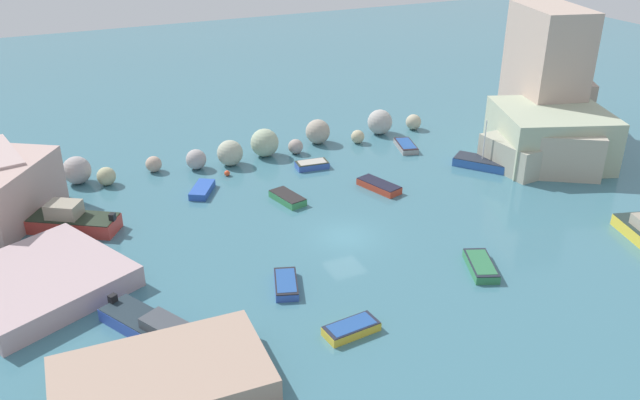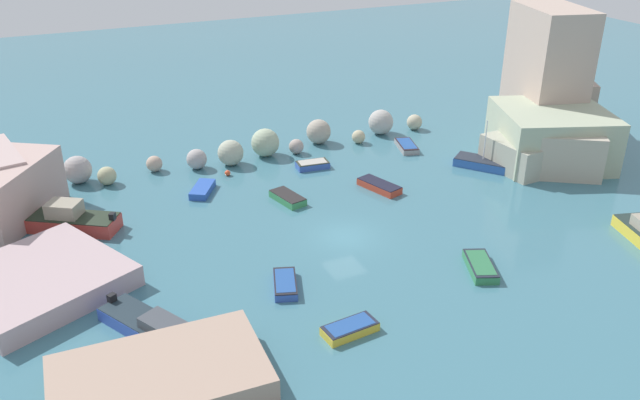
# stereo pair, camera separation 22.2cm
# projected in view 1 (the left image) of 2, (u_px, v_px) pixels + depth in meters

# --- Properties ---
(cove_water) EXTENTS (160.00, 160.00, 0.00)m
(cove_water) POSITION_uv_depth(u_px,v_px,m) (345.00, 237.00, 45.07)
(cove_water) COLOR teal
(cove_water) RESTS_ON ground
(cliff_headland_right) EXTENTS (18.89, 19.38, 12.20)m
(cliff_headland_right) POSITION_uv_depth(u_px,v_px,m) (549.00, 109.00, 59.18)
(cliff_headland_right) COLOR #AAB396
(cliff_headland_right) RESTS_ON ground
(rock_breakwater) EXTENTS (36.32, 3.86, 2.49)m
(rock_breakwater) POSITION_uv_depth(u_px,v_px,m) (254.00, 145.00, 57.77)
(rock_breakwater) COLOR #A4B49E
(rock_breakwater) RESTS_ON ground
(stone_dock) EXTENTS (10.19, 6.33, 1.47)m
(stone_dock) POSITION_uv_depth(u_px,v_px,m) (162.00, 381.00, 30.94)
(stone_dock) COLOR tan
(stone_dock) RESTS_ON ground
(channel_buoy) EXTENTS (0.48, 0.48, 0.48)m
(channel_buoy) POSITION_uv_depth(u_px,v_px,m) (227.00, 173.00, 54.30)
(channel_buoy) COLOR #E04C28
(channel_buoy) RESTS_ON cove_water
(moored_boat_1) EXTENTS (2.86, 1.66, 0.59)m
(moored_boat_1) POSITION_uv_depth(u_px,v_px,m) (312.00, 165.00, 55.78)
(moored_boat_1) COLOR #385AB5
(moored_boat_1) RESTS_ON cove_water
(moored_boat_2) EXTENTS (6.33, 5.19, 2.09)m
(moored_boat_2) POSITION_uv_depth(u_px,v_px,m) (72.00, 221.00, 45.59)
(moored_boat_2) COLOR #C73D35
(moored_boat_2) RESTS_ON cove_water
(moored_boat_3) EXTENTS (4.78, 6.63, 1.42)m
(moored_boat_3) POSITION_uv_depth(u_px,v_px,m) (153.00, 327.00, 34.98)
(moored_boat_3) COLOR #3352B9
(moored_boat_3) RESTS_ON cove_water
(moored_boat_4) EXTENTS (4.41, 4.89, 4.21)m
(moored_boat_4) POSITION_uv_depth(u_px,v_px,m) (482.00, 163.00, 55.97)
(moored_boat_4) COLOR #305FB4
(moored_boat_4) RESTS_ON cove_water
(moored_boat_5) EXTENTS (2.28, 3.36, 0.54)m
(moored_boat_5) POSITION_uv_depth(u_px,v_px,m) (286.00, 284.00, 39.25)
(moored_boat_5) COLOR #3354B3
(moored_boat_5) RESTS_ON cove_water
(moored_boat_6) EXTENTS (2.43, 3.94, 0.59)m
(moored_boat_6) POSITION_uv_depth(u_px,v_px,m) (379.00, 186.00, 51.90)
(moored_boat_6) COLOR #BF3F2A
(moored_boat_6) RESTS_ON cove_water
(moored_boat_7) EXTENTS (2.06, 3.35, 0.57)m
(moored_boat_7) POSITION_uv_depth(u_px,v_px,m) (288.00, 198.00, 49.94)
(moored_boat_7) COLOR #398C52
(moored_boat_7) RESTS_ON cove_water
(moored_boat_8) EXTENTS (2.72, 3.82, 0.58)m
(moored_boat_8) POSITION_uv_depth(u_px,v_px,m) (481.00, 265.00, 41.09)
(moored_boat_8) COLOR #33824E
(moored_boat_8) RESTS_ON cove_water
(moored_boat_9) EXTENTS (2.31, 3.60, 0.54)m
(moored_boat_9) POSITION_uv_depth(u_px,v_px,m) (406.00, 146.00, 59.86)
(moored_boat_9) COLOR gray
(moored_boat_9) RESTS_ON cove_water
(moored_boat_10) EXTENTS (3.15, 1.65, 0.56)m
(moored_boat_10) POSITION_uv_depth(u_px,v_px,m) (351.00, 328.00, 35.31)
(moored_boat_10) COLOR gold
(moored_boat_10) RESTS_ON cove_water
(moored_boat_11) EXTENTS (2.72, 3.31, 0.55)m
(moored_boat_11) POSITION_uv_depth(u_px,v_px,m) (202.00, 190.00, 51.30)
(moored_boat_11) COLOR blue
(moored_boat_11) RESTS_ON cove_water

